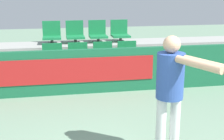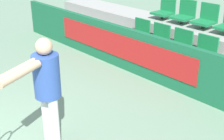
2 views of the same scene
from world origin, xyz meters
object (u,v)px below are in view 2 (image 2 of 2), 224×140
stadium_chair_2 (179,45)px  stadium_chair_5 (184,14)px  stadium_chair_3 (203,52)px  stadium_chair_6 (206,18)px  stadium_chair_0 (139,33)px  stadium_chair_4 (165,10)px  tennis_player (44,84)px  stadium_chair_1 (158,39)px

stadium_chair_2 → stadium_chair_5: 1.16m
stadium_chair_3 → stadium_chair_6: (-0.57, 0.92, 0.41)m
stadium_chair_0 → stadium_chair_2: (1.15, 0.00, 0.00)m
stadium_chair_0 → stadium_chair_4: 1.00m
stadium_chair_3 → stadium_chair_5: size_ratio=1.00×
stadium_chair_2 → tennis_player: 3.44m
stadium_chair_5 → stadium_chair_3: bearing=-38.6°
stadium_chair_5 → tennis_player: 4.42m
stadium_chair_2 → tennis_player: (0.35, -3.40, 0.36)m
tennis_player → stadium_chair_3: bearing=64.0°
stadium_chair_1 → stadium_chair_0: bearing=180.0°
stadium_chair_6 → tennis_player: tennis_player is taller
stadium_chair_2 → stadium_chair_4: bearing=141.4°
tennis_player → stadium_chair_6: bearing=72.4°
stadium_chair_0 → stadium_chair_3: 1.72m
stadium_chair_6 → stadium_chair_5: bearing=180.0°
stadium_chair_1 → stadium_chair_5: 1.00m
stadium_chair_2 → stadium_chair_4: 1.52m
stadium_chair_6 → tennis_player: 4.33m
stadium_chair_0 → stadium_chair_3: bearing=0.0°
stadium_chair_3 → stadium_chair_4: size_ratio=1.00×
stadium_chair_5 → stadium_chair_6: same height
stadium_chair_5 → stadium_chair_4: bearing=180.0°
stadium_chair_0 → stadium_chair_6: bearing=38.6°
stadium_chair_5 → tennis_player: bearing=-78.0°
stadium_chair_0 → stadium_chair_4: bearing=90.0°
stadium_chair_6 → tennis_player: (0.35, -4.32, -0.05)m
stadium_chair_1 → stadium_chair_5: stadium_chair_5 is taller
tennis_player → stadium_chair_5: bearing=79.8°
stadium_chair_2 → stadium_chair_4: size_ratio=1.00×
stadium_chair_0 → stadium_chair_1: bearing=0.0°
stadium_chair_0 → stadium_chair_1: (0.57, 0.00, 0.00)m
stadium_chair_0 → tennis_player: (1.49, -3.40, 0.36)m
stadium_chair_1 → stadium_chair_3: size_ratio=1.00×
tennis_player → stadium_chair_2: bearing=73.6°
stadium_chair_5 → tennis_player: (0.92, -4.32, -0.05)m
stadium_chair_4 → stadium_chair_6: size_ratio=1.00×
stadium_chair_2 → stadium_chair_3: bearing=0.0°
stadium_chair_1 → stadium_chair_6: bearing=57.9°
stadium_chair_1 → stadium_chair_3: 1.15m
stadium_chair_4 → stadium_chair_6: 1.15m
stadium_chair_0 → stadium_chair_5: bearing=57.9°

